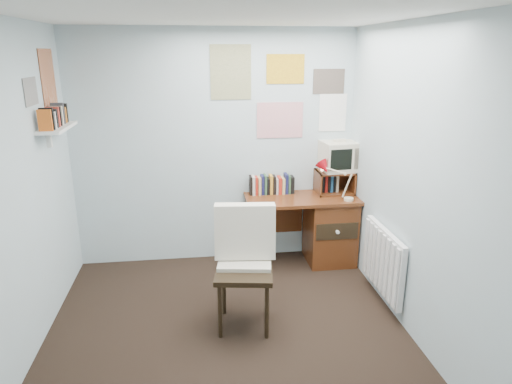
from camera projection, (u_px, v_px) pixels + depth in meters
ground at (230, 350)px, 3.60m from camera, size 3.50×3.50×0.00m
back_wall at (215, 149)px, 4.88m from camera, size 3.00×0.02×2.50m
left_wall at (2, 210)px, 3.03m from camera, size 0.02×3.50×2.50m
right_wall at (427, 192)px, 3.42m from camera, size 0.02×3.50×2.50m
ceiling at (224, 11)px, 2.85m from camera, size 3.00×3.50×0.02m
desk at (325, 227)px, 5.03m from camera, size 1.20×0.55×0.76m
desk_chair at (244, 272)px, 3.79m from camera, size 0.58×0.57×1.00m
desk_lamp at (350, 184)px, 4.73m from camera, size 0.28×0.25×0.37m
tv_riser at (334, 182)px, 5.00m from camera, size 0.40×0.30×0.25m
crt_tv at (339, 155)px, 4.94m from camera, size 0.40×0.37×0.35m
book_row at (277, 184)px, 4.99m from camera, size 0.60×0.14×0.22m
radiator at (383, 261)px, 4.18m from camera, size 0.09×0.80×0.60m
wall_shelf at (57, 128)px, 3.98m from camera, size 0.20×0.62×0.24m
posters_back at (280, 92)px, 4.79m from camera, size 1.20×0.01×0.90m
posters_left at (40, 83)px, 3.85m from camera, size 0.01×0.70×0.60m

